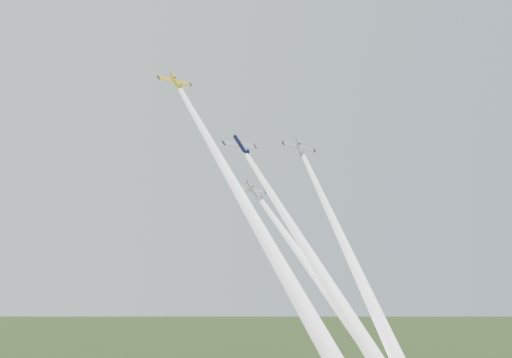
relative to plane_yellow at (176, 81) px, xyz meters
name	(u,v)px	position (x,y,z in m)	size (l,w,h in m)	color
plane_yellow	(176,81)	(0.00, 0.00, 0.00)	(7.86, 7.80, 1.23)	gold
smoke_trail_yellow	(246,206)	(3.34, -26.97, -28.44)	(2.82, 2.82, 72.27)	white
plane_navy	(241,146)	(13.35, -3.98, -13.21)	(8.31, 8.24, 1.30)	#0C0E36
smoke_trail_navy	(311,257)	(16.47, -26.49, -36.99)	(2.82, 2.82, 59.38)	white
plane_silver_right	(299,147)	(30.78, 1.07, -11.23)	(8.30, 8.23, 1.30)	#A6ADB4
smoke_trail_silver_right	(354,265)	(27.02, -24.59, -38.38)	(2.82, 2.82, 68.68)	white
plane_silver_low	(254,191)	(13.95, -8.97, -23.35)	(7.13, 7.07, 1.12)	#A5ADB2
smoke_trail_silver_low	(342,313)	(20.22, -30.22, -46.53)	(2.82, 2.82, 57.72)	white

